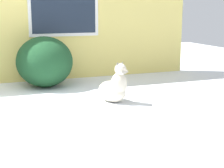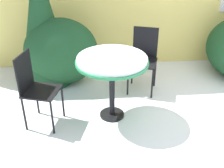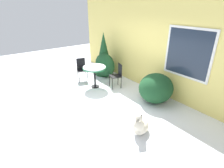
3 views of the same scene
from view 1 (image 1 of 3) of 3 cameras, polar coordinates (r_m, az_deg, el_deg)
name	(u,v)px [view 1 (image 1 of 3)]	position (r m, az deg, el deg)	size (l,w,h in m)	color
ground_plane	(0,117)	(4.68, -18.08, -5.25)	(16.00, 16.00, 0.00)	white
shrub_middle	(45,62)	(6.22, -11.14, 3.65)	(1.00, 1.05, 0.90)	#194223
dog	(114,88)	(5.11, 0.38, -0.66)	(0.49, 0.68, 0.62)	beige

